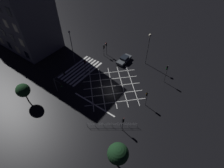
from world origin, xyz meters
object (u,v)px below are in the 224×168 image
object	(u,v)px
traffic_light_ne_main	(123,122)
street_tree_far	(118,154)
waiting_car	(124,59)
traffic_light_se_cross	(59,84)
traffic_light_nw_cross	(166,71)
traffic_light_median_south	(85,64)
traffic_light_median_north	(147,96)
traffic_light_se_main	(61,78)
street_lamp_east	(149,42)
traffic_light_sw_cross	(104,48)
traffic_light_sw_main	(106,46)
street_tree_near	(23,90)
street_lamp_west	(71,43)

from	to	relation	value
traffic_light_ne_main	street_tree_far	xyz separation A→B (m)	(5.40, 2.65, 1.81)
street_tree_far	waiting_car	xyz separation A→B (m)	(-21.16, -12.52, -3.52)
traffic_light_se_cross	traffic_light_nw_cross	bearing A→B (deg)	44.35
traffic_light_median_south	traffic_light_median_north	bearing A→B (deg)	-1.37
traffic_light_se_main	traffic_light_nw_cross	world-z (taller)	traffic_light_nw_cross
traffic_light_se_main	street_lamp_east	distance (m)	20.24
traffic_light_median_south	traffic_light_nw_cross	distance (m)	17.29
traffic_light_sw_cross	traffic_light_median_south	bearing A→B (deg)	-85.61
street_tree_far	traffic_light_sw_main	bearing A→B (deg)	-139.73
traffic_light_se_cross	traffic_light_median_south	xyz separation A→B (m)	(-7.56, 0.06, 0.14)
traffic_light_median_south	street_tree_near	bearing A→B (deg)	-105.16
traffic_light_sw_main	traffic_light_se_main	bearing A→B (deg)	-1.73
traffic_light_median_south	traffic_light_se_main	world-z (taller)	traffic_light_se_main
traffic_light_sw_main	street_lamp_east	distance (m)	10.68
street_lamp_west	traffic_light_sw_cross	bearing A→B (deg)	151.97
traffic_light_ne_main	street_lamp_west	size ratio (longest dim) A/B	0.38
traffic_light_se_cross	traffic_light_median_south	world-z (taller)	traffic_light_median_south
street_tree_near	waiting_car	distance (m)	23.00
traffic_light_median_north	traffic_light_sw_main	distance (m)	17.90
traffic_light_sw_cross	waiting_car	world-z (taller)	traffic_light_sw_cross
traffic_light_nw_cross	traffic_light_sw_cross	xyz separation A→B (m)	(0.08, -16.08, -0.83)
traffic_light_se_cross	street_tree_far	world-z (taller)	street_tree_far
traffic_light_se_cross	street_lamp_east	bearing A→B (deg)	63.02
traffic_light_nw_cross	traffic_light_ne_main	xyz separation A→B (m)	(14.92, -0.84, -0.77)
street_lamp_east	street_tree_near	bearing A→B (deg)	-28.37
street_tree_far	street_tree_near	bearing A→B (deg)	-89.60
traffic_light_median_north	street_lamp_east	distance (m)	13.17
street_lamp_west	street_tree_near	distance (m)	13.89
traffic_light_sw_cross	street_lamp_east	bearing A→B (deg)	18.73
traffic_light_ne_main	street_lamp_east	xyz separation A→B (m)	(-18.20, -5.30, 3.58)
street_lamp_east	street_tree_near	size ratio (longest dim) A/B	1.75
traffic_light_ne_main	street_tree_far	size ratio (longest dim) A/B	0.59
street_lamp_east	street_tree_far	xyz separation A→B (m)	(23.61, 7.95, -1.76)
traffic_light_se_main	traffic_light_sw_cross	size ratio (longest dim) A/B	1.15
traffic_light_se_cross	traffic_light_ne_main	xyz separation A→B (m)	(-0.29, 14.72, -0.06)
traffic_light_se_cross	traffic_light_se_main	distance (m)	1.58
traffic_light_se_main	street_tree_near	size ratio (longest dim) A/B	0.83
traffic_light_median_south	traffic_light_se_main	distance (m)	6.31
traffic_light_se_cross	street_tree_far	xyz separation A→B (m)	(5.11, 17.37, 1.75)
traffic_light_se_main	traffic_light_sw_cross	bearing A→B (deg)	-1.18
traffic_light_nw_cross	street_lamp_east	bearing A→B (deg)	-28.17
street_tree_near	waiting_car	size ratio (longest dim) A/B	1.02
street_tree_near	traffic_light_se_main	bearing A→B (deg)	158.38
traffic_light_sw_cross	street_tree_far	bearing A→B (deg)	-48.52
traffic_light_sw_main	street_lamp_east	xyz separation A→B (m)	(-2.67, 9.78, 3.35)
traffic_light_median_north	street_tree_far	distance (m)	12.58
street_lamp_west	street_tree_far	distance (m)	25.42
traffic_light_ne_main	street_tree_near	xyz separation A→B (m)	(5.55, -18.13, 0.85)
traffic_light_se_cross	street_tree_near	xyz separation A→B (m)	(5.25, -3.41, 0.79)
waiting_car	traffic_light_se_main	bearing A→B (deg)	-20.99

